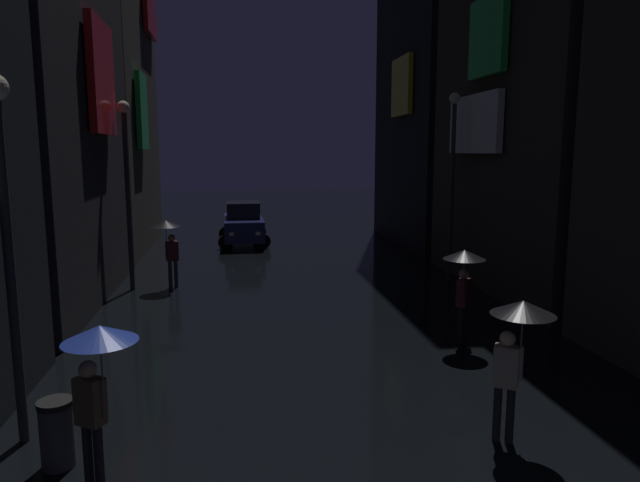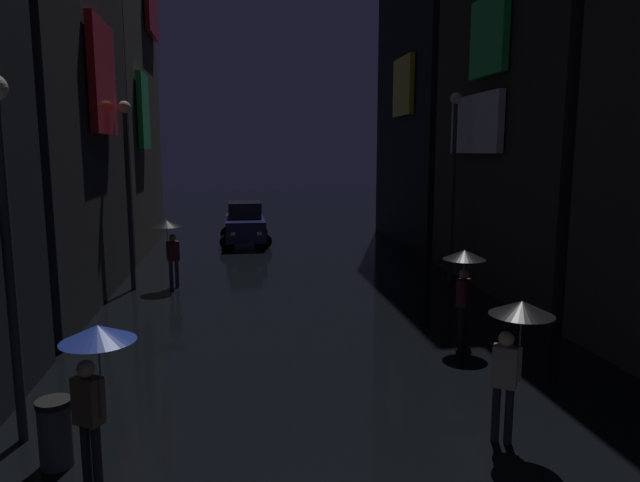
{
  "view_description": "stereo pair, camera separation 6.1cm",
  "coord_description": "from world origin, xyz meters",
  "px_view_note": "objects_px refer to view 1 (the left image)",
  "views": [
    {
      "loc": [
        -1.92,
        -3.12,
        4.18
      ],
      "look_at": [
        0.0,
        9.34,
        2.19
      ],
      "focal_mm": 32.0,
      "sensor_mm": 36.0,
      "label": 1
    },
    {
      "loc": [
        -1.86,
        -3.13,
        4.18
      ],
      "look_at": [
        0.0,
        9.34,
        2.19
      ],
      "focal_mm": 32.0,
      "sensor_mm": 36.0,
      "label": 2
    }
  ],
  "objects_px": {
    "pedestrian_foreground_right_blue": "(97,361)",
    "pedestrian_far_right_black": "(464,270)",
    "pedestrian_foreground_left_black": "(168,235)",
    "streetlamp_right_far": "(453,166)",
    "car_distant": "(243,224)",
    "streetlamp_left_far": "(127,174)",
    "trash_bin": "(57,433)",
    "pedestrian_midstreet_left_black": "(517,332)",
    "streetlamp_left_near": "(5,218)"
  },
  "relations": [
    {
      "from": "pedestrian_foreground_right_blue",
      "to": "pedestrian_far_right_black",
      "type": "xyz_separation_m",
      "value": [
        6.52,
        4.4,
        0.0
      ]
    },
    {
      "from": "pedestrian_far_right_black",
      "to": "pedestrian_foreground_left_black",
      "type": "bearing_deg",
      "value": 137.12
    },
    {
      "from": "pedestrian_far_right_black",
      "to": "streetlamp_right_far",
      "type": "relative_size",
      "value": 0.35
    },
    {
      "from": "pedestrian_foreground_left_black",
      "to": "car_distant",
      "type": "bearing_deg",
      "value": 73.57
    },
    {
      "from": "pedestrian_foreground_left_black",
      "to": "pedestrian_foreground_right_blue",
      "type": "xyz_separation_m",
      "value": [
        0.3,
        -10.74,
        0.0
      ]
    },
    {
      "from": "pedestrian_foreground_right_blue",
      "to": "car_distant",
      "type": "height_order",
      "value": "pedestrian_foreground_right_blue"
    },
    {
      "from": "streetlamp_left_far",
      "to": "trash_bin",
      "type": "xyz_separation_m",
      "value": [
        0.7,
        -10.11,
        -3.05
      ]
    },
    {
      "from": "pedestrian_midstreet_left_black",
      "to": "trash_bin",
      "type": "height_order",
      "value": "pedestrian_midstreet_left_black"
    },
    {
      "from": "streetlamp_left_near",
      "to": "streetlamp_left_far",
      "type": "height_order",
      "value": "streetlamp_left_far"
    },
    {
      "from": "car_distant",
      "to": "pedestrian_foreground_left_black",
      "type": "bearing_deg",
      "value": -106.43
    },
    {
      "from": "car_distant",
      "to": "trash_bin",
      "type": "xyz_separation_m",
      "value": [
        -2.84,
        -18.35,
        -0.46
      ]
    },
    {
      "from": "pedestrian_midstreet_left_black",
      "to": "pedestrian_far_right_black",
      "type": "bearing_deg",
      "value": 77.21
    },
    {
      "from": "pedestrian_foreground_left_black",
      "to": "streetlamp_left_near",
      "type": "height_order",
      "value": "streetlamp_left_near"
    },
    {
      "from": "pedestrian_midstreet_left_black",
      "to": "streetlamp_left_near",
      "type": "relative_size",
      "value": 0.41
    },
    {
      "from": "streetlamp_left_near",
      "to": "trash_bin",
      "type": "height_order",
      "value": "streetlamp_left_near"
    },
    {
      "from": "pedestrian_foreground_right_blue",
      "to": "trash_bin",
      "type": "distance_m",
      "value": 1.53
    },
    {
      "from": "pedestrian_foreground_right_blue",
      "to": "streetlamp_right_far",
      "type": "height_order",
      "value": "streetlamp_right_far"
    },
    {
      "from": "streetlamp_left_near",
      "to": "car_distant",
      "type": "bearing_deg",
      "value": 78.61
    },
    {
      "from": "pedestrian_foreground_left_black",
      "to": "trash_bin",
      "type": "relative_size",
      "value": 2.28
    },
    {
      "from": "pedestrian_foreground_left_black",
      "to": "pedestrian_far_right_black",
      "type": "relative_size",
      "value": 1.0
    },
    {
      "from": "pedestrian_midstreet_left_black",
      "to": "streetlamp_right_far",
      "type": "relative_size",
      "value": 0.35
    },
    {
      "from": "car_distant",
      "to": "streetlamp_right_far",
      "type": "distance_m",
      "value": 11.08
    },
    {
      "from": "pedestrian_foreground_left_black",
      "to": "pedestrian_midstreet_left_black",
      "type": "height_order",
      "value": "same"
    },
    {
      "from": "streetlamp_right_far",
      "to": "pedestrian_far_right_black",
      "type": "bearing_deg",
      "value": -108.91
    },
    {
      "from": "pedestrian_midstreet_left_black",
      "to": "pedestrian_foreground_right_blue",
      "type": "bearing_deg",
      "value": -176.95
    },
    {
      "from": "pedestrian_midstreet_left_black",
      "to": "streetlamp_right_far",
      "type": "bearing_deg",
      "value": 73.53
    },
    {
      "from": "streetlamp_right_far",
      "to": "streetlamp_left_far",
      "type": "xyz_separation_m",
      "value": [
        -10.0,
        0.31,
        -0.19
      ]
    },
    {
      "from": "streetlamp_left_near",
      "to": "pedestrian_far_right_black",
      "type": "bearing_deg",
      "value": 20.65
    },
    {
      "from": "trash_bin",
      "to": "streetlamp_right_far",
      "type": "bearing_deg",
      "value": 46.48
    },
    {
      "from": "pedestrian_far_right_black",
      "to": "car_distant",
      "type": "xyz_separation_m",
      "value": [
        -4.4,
        14.58,
        -0.74
      ]
    },
    {
      "from": "pedestrian_foreground_left_black",
      "to": "car_distant",
      "type": "distance_m",
      "value": 8.62
    },
    {
      "from": "pedestrian_foreground_left_black",
      "to": "streetlamp_left_near",
      "type": "relative_size",
      "value": 0.41
    },
    {
      "from": "streetlamp_left_far",
      "to": "car_distant",
      "type": "bearing_deg",
      "value": 66.77
    },
    {
      "from": "trash_bin",
      "to": "streetlamp_left_far",
      "type": "bearing_deg",
      "value": 93.96
    },
    {
      "from": "pedestrian_foreground_left_black",
      "to": "streetlamp_left_far",
      "type": "height_order",
      "value": "streetlamp_left_far"
    },
    {
      "from": "pedestrian_far_right_black",
      "to": "car_distant",
      "type": "height_order",
      "value": "pedestrian_far_right_black"
    },
    {
      "from": "pedestrian_foreground_left_black",
      "to": "pedestrian_far_right_black",
      "type": "height_order",
      "value": "same"
    },
    {
      "from": "pedestrian_foreground_left_black",
      "to": "streetlamp_left_near",
      "type": "xyz_separation_m",
      "value": [
        -1.11,
        -9.33,
        1.61
      ]
    },
    {
      "from": "pedestrian_midstreet_left_black",
      "to": "streetlamp_right_far",
      "type": "distance_m",
      "value": 10.75
    },
    {
      "from": "streetlamp_left_near",
      "to": "streetlamp_right_far",
      "type": "relative_size",
      "value": 0.87
    },
    {
      "from": "car_distant",
      "to": "streetlamp_left_far",
      "type": "bearing_deg",
      "value": -113.23
    },
    {
      "from": "car_distant",
      "to": "streetlamp_left_far",
      "type": "height_order",
      "value": "streetlamp_left_far"
    },
    {
      "from": "streetlamp_left_near",
      "to": "trash_bin",
      "type": "xyz_separation_m",
      "value": [
        0.7,
        -0.78,
        -2.81
      ]
    },
    {
      "from": "pedestrian_midstreet_left_black",
      "to": "pedestrian_foreground_left_black",
      "type": "bearing_deg",
      "value": 119.45
    },
    {
      "from": "pedestrian_foreground_right_blue",
      "to": "streetlamp_right_far",
      "type": "relative_size",
      "value": 0.35
    },
    {
      "from": "pedestrian_far_right_black",
      "to": "streetlamp_left_far",
      "type": "height_order",
      "value": "streetlamp_left_far"
    },
    {
      "from": "streetlamp_right_far",
      "to": "pedestrian_foreground_left_black",
      "type": "bearing_deg",
      "value": 177.94
    },
    {
      "from": "pedestrian_foreground_right_blue",
      "to": "streetlamp_left_near",
      "type": "xyz_separation_m",
      "value": [
        -1.41,
        1.41,
        1.61
      ]
    },
    {
      "from": "pedestrian_far_right_black",
      "to": "trash_bin",
      "type": "relative_size",
      "value": 2.28
    },
    {
      "from": "pedestrian_foreground_left_black",
      "to": "pedestrian_foreground_right_blue",
      "type": "height_order",
      "value": "same"
    }
  ]
}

